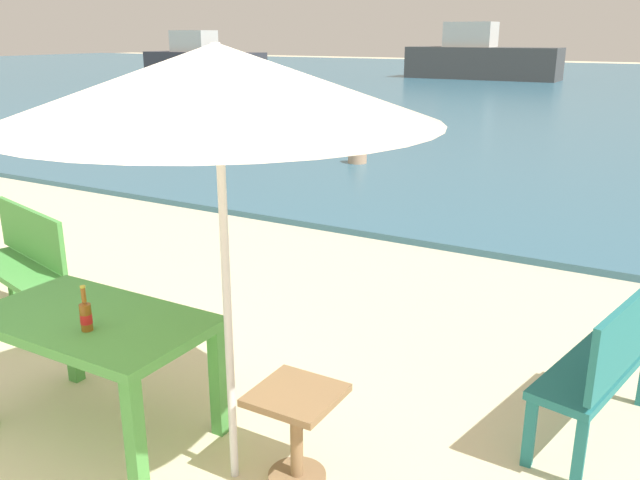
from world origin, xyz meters
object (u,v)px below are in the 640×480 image
object	(u,v)px
bench_green_left	(23,258)
patio_umbrella	(217,84)
swimmer_person	(357,154)
bench_teal_center	(610,356)
side_table_wood	(296,423)
boat_ferry	(202,62)
beer_bottle_amber	(86,315)
picnic_table_green	(94,334)
boat_fishing_trawler	(480,59)

from	to	relation	value
bench_green_left	patio_umbrella	bearing A→B (deg)	-16.41
swimmer_person	bench_teal_center	bearing A→B (deg)	-53.03
patio_umbrella	bench_teal_center	bearing A→B (deg)	39.66
side_table_wood	swimmer_person	world-z (taller)	side_table_wood
boat_ferry	beer_bottle_amber	bearing A→B (deg)	-51.43
picnic_table_green	beer_bottle_amber	size ratio (longest dim) A/B	5.28
patio_umbrella	side_table_wood	xyz separation A→B (m)	(0.32, 0.15, -1.76)
picnic_table_green	boat_ferry	bearing A→B (deg)	128.55
beer_bottle_amber	bench_teal_center	distance (m)	3.01
beer_bottle_amber	swimmer_person	distance (m)	8.76
picnic_table_green	bench_teal_center	xyz separation A→B (m)	(2.65, 1.45, -0.11)
bench_teal_center	picnic_table_green	bearing A→B (deg)	-151.29
picnic_table_green	side_table_wood	distance (m)	1.33
swimmer_person	boat_ferry	bearing A→B (deg)	136.41
side_table_wood	bench_green_left	size ratio (longest dim) A/B	0.43
side_table_wood	swimmer_person	size ratio (longest dim) A/B	1.32
picnic_table_green	swimmer_person	bearing A→B (deg)	106.51
side_table_wood	bench_green_left	distance (m)	3.21
picnic_table_green	boat_fishing_trawler	xyz separation A→B (m)	(-7.43, 31.76, 0.43)
beer_bottle_amber	patio_umbrella	xyz separation A→B (m)	(0.84, 0.19, 1.26)
patio_umbrella	boat_ferry	bearing A→B (deg)	129.97
bench_teal_center	swimmer_person	distance (m)	8.47
side_table_wood	bench_teal_center	size ratio (longest dim) A/B	0.43
side_table_wood	boat_ferry	distance (m)	31.90
side_table_wood	bench_green_left	bearing A→B (deg)	167.69
beer_bottle_amber	boat_fishing_trawler	distance (m)	32.79
bench_green_left	swimmer_person	xyz separation A→B (m)	(-0.58, 7.33, -0.30)
picnic_table_green	swimmer_person	size ratio (longest dim) A/B	3.41
patio_umbrella	side_table_wood	distance (m)	1.80
side_table_wood	beer_bottle_amber	bearing A→B (deg)	-163.58
beer_bottle_amber	bench_teal_center	world-z (taller)	beer_bottle_amber
picnic_table_green	patio_umbrella	world-z (taller)	patio_umbrella
patio_umbrella	boat_fishing_trawler	size ratio (longest dim) A/B	0.30
picnic_table_green	boat_ferry	size ratio (longest dim) A/B	0.21
boat_fishing_trawler	boat_ferry	world-z (taller)	boat_fishing_trawler
picnic_table_green	beer_bottle_amber	bearing A→B (deg)	-48.30
picnic_table_green	boat_fishing_trawler	distance (m)	32.62
boat_fishing_trawler	bench_teal_center	bearing A→B (deg)	-71.59
beer_bottle_amber	side_table_wood	distance (m)	1.30
bench_teal_center	bench_green_left	world-z (taller)	same
picnic_table_green	boat_fishing_trawler	size ratio (longest dim) A/B	0.18
side_table_wood	bench_teal_center	xyz separation A→B (m)	(1.37, 1.26, 0.19)
beer_bottle_amber	side_table_wood	world-z (taller)	beer_bottle_amber
side_table_wood	boat_fishing_trawler	xyz separation A→B (m)	(-8.71, 31.56, 0.73)
bench_teal_center	boat_fishing_trawler	size ratio (longest dim) A/B	0.16
beer_bottle_amber	bench_teal_center	xyz separation A→B (m)	(2.53, 1.60, -0.31)
patio_umbrella	bench_green_left	world-z (taller)	patio_umbrella
side_table_wood	swimmer_person	distance (m)	8.83
boat_fishing_trawler	beer_bottle_amber	bearing A→B (deg)	-76.67
beer_bottle_amber	bench_green_left	xyz separation A→B (m)	(-1.98, 1.02, -0.31)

